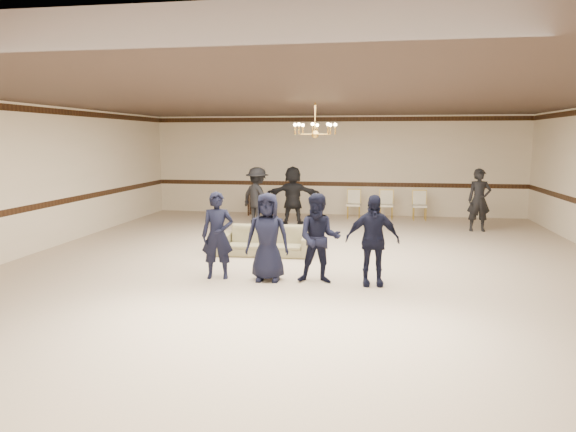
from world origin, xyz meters
name	(u,v)px	position (x,y,z in m)	size (l,w,h in m)	color
room	(309,184)	(0.00, 0.00, 1.60)	(12.01, 14.01, 3.21)	#B8A58E
chair_rail	(335,184)	(0.00, 6.99, 1.00)	(12.00, 0.02, 0.14)	black
crown_molding	(336,119)	(0.00, 6.99, 3.08)	(12.00, 0.02, 0.14)	black
chandelier	(315,119)	(0.00, 1.00, 2.88)	(0.94, 0.94, 0.89)	gold
boy_a	(218,235)	(-1.47, -1.21, 0.77)	(0.56, 0.37, 1.54)	black
boy_b	(267,237)	(-0.57, -1.21, 0.77)	(0.75, 0.49, 1.54)	black
boy_c	(319,239)	(0.33, -1.21, 0.77)	(0.75, 0.58, 1.54)	black
boy_d	(372,240)	(1.23, -1.21, 0.77)	(0.91, 0.38, 1.54)	black
settee	(266,241)	(-1.01, 0.78, 0.30)	(2.08, 0.81, 0.61)	#827957
adult_left	(257,197)	(-1.96, 4.18, 0.84)	(1.09, 0.62, 1.68)	black
adult_mid	(293,195)	(-1.06, 4.88, 0.84)	(1.56, 0.50, 1.68)	black
adult_right	(479,200)	(4.04, 4.48, 0.84)	(0.61, 0.40, 1.68)	black
banquet_chair_left	(354,204)	(0.65, 6.17, 0.44)	(0.43, 0.43, 0.89)	beige
banquet_chair_mid	(386,205)	(1.65, 6.17, 0.44)	(0.43, 0.43, 0.89)	beige
banquet_chair_right	(420,206)	(2.65, 6.17, 0.44)	(0.43, 0.43, 0.89)	beige
console_table	(261,204)	(-2.35, 6.37, 0.35)	(0.84, 0.36, 0.71)	#341E11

